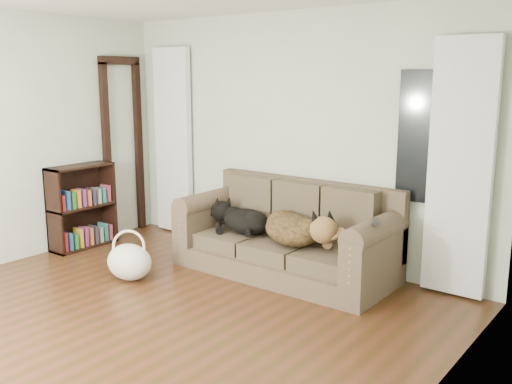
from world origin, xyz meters
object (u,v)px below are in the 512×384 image
Objects in this scene: sofa at (284,230)px; dog_black_lab at (243,220)px; dog_shepherd at (296,230)px; tote_bag at (129,263)px; bookshelf at (82,204)px.

sofa reaches higher than dog_black_lab.
dog_black_lab is at bearing 27.82° from dog_shepherd.
tote_bag is (-1.09, -1.05, -0.29)m from sofa.
sofa is at bearing 11.22° from dog_shepherd.
dog_black_lab is at bearing 59.60° from tote_bag.
bookshelf is at bearing -139.38° from dog_black_lab.
dog_shepherd is 2.61m from bookshelf.
sofa is 2.28× the size of bookshelf.
dog_shepherd reaches higher than dog_black_lab.
tote_bag is at bearing -136.11° from sofa.
dog_shepherd is at bearing 6.39° from bookshelf.
dog_shepherd is at bearing 37.62° from tote_bag.
sofa is 0.20m from dog_shepherd.
sofa is 3.03× the size of dog_shepherd.
dog_shepherd is 1.64m from tote_bag.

